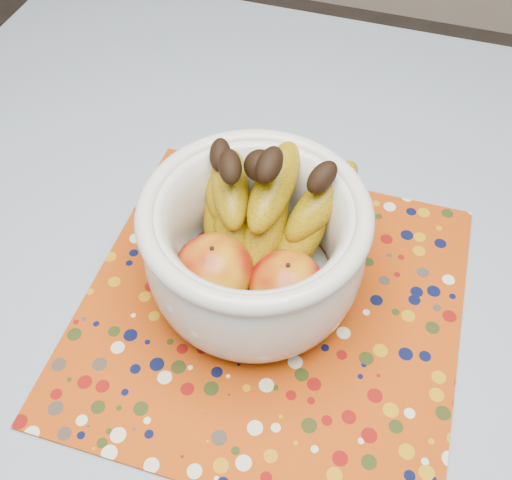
% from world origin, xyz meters
% --- Properties ---
extents(table, '(1.20, 1.20, 0.75)m').
position_xyz_m(table, '(0.00, 0.00, 0.67)').
color(table, brown).
rests_on(table, ground).
extents(tablecloth, '(1.32, 1.32, 0.01)m').
position_xyz_m(tablecloth, '(0.00, 0.00, 0.76)').
color(tablecloth, slate).
rests_on(tablecloth, table).
extents(placemat, '(0.45, 0.45, 0.00)m').
position_xyz_m(placemat, '(-0.02, 0.02, 0.76)').
color(placemat, '#9B3708').
rests_on(placemat, tablecloth).
extents(fruit_bowl, '(0.26, 0.26, 0.20)m').
position_xyz_m(fruit_bowl, '(-0.05, 0.05, 0.85)').
color(fruit_bowl, silver).
rests_on(fruit_bowl, placemat).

